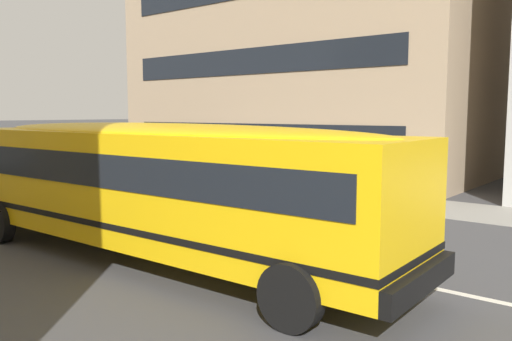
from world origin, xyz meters
name	(u,v)px	position (x,y,z in m)	size (l,w,h in m)	color
ground_plane	(286,257)	(0.00, 0.00, 0.00)	(400.00, 400.00, 0.00)	#424244
sidewalk_far	(424,206)	(0.00, 7.42, 0.01)	(120.00, 3.00, 0.01)	gray
lane_centreline	(286,257)	(0.00, 0.00, 0.00)	(110.00, 0.16, 0.01)	silver
school_bus	(148,179)	(-2.07, -1.81, 1.62)	(12.25, 2.91, 2.73)	yellow
parked_car_grey_past_driveway	(108,162)	(-12.78, 4.81, 0.84)	(3.91, 1.89, 1.64)	gray
apartment_block_far_left	(322,7)	(-8.34, 14.67, 8.25)	(16.78, 11.55, 16.50)	tan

